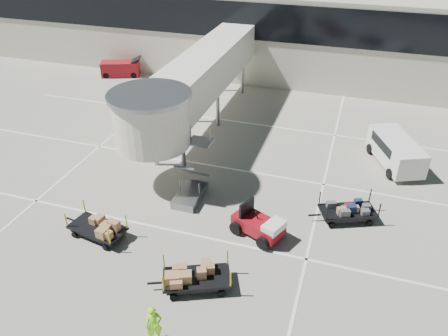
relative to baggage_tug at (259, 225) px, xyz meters
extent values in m
plane|color=#AFAB9C|center=(-3.29, -3.10, -0.65)|extent=(140.00, 140.00, 0.00)
cube|color=white|center=(-3.29, -1.10, -0.64)|extent=(40.00, 0.15, 0.02)
cube|color=white|center=(-3.29, 5.90, -0.64)|extent=(40.00, 0.15, 0.02)
cube|color=white|center=(-3.29, 12.90, -0.64)|extent=(40.00, 0.15, 0.02)
cube|color=white|center=(2.71, 6.90, -0.64)|extent=(0.15, 30.00, 0.02)
cube|color=white|center=(-13.29, 6.90, -0.64)|extent=(0.15, 30.00, 0.02)
cube|color=beige|center=(-3.29, 26.90, 3.35)|extent=(64.00, 12.00, 8.00)
cube|color=black|center=(-3.29, 20.85, 5.35)|extent=(64.00, 0.12, 3.20)
cube|color=silver|center=(-7.29, 11.90, 3.65)|extent=(3.00, 18.00, 2.80)
cylinder|color=silver|center=(-7.29, 2.90, 3.65)|extent=(4.40, 4.40, 3.00)
cylinder|color=gray|center=(-7.29, 2.90, 5.25)|extent=(4.80, 4.80, 0.25)
cylinder|color=gray|center=(-8.29, 4.90, 0.80)|extent=(0.28, 0.28, 2.90)
cylinder|color=gray|center=(-6.29, 4.90, 0.80)|extent=(0.28, 0.28, 2.90)
cylinder|color=gray|center=(-8.29, 11.90, 0.80)|extent=(0.28, 0.28, 2.90)
cylinder|color=gray|center=(-6.29, 11.90, 0.80)|extent=(0.28, 0.28, 2.90)
cylinder|color=gray|center=(-8.29, 18.90, 0.80)|extent=(0.28, 0.28, 2.90)
cylinder|color=gray|center=(-6.29, 18.90, 0.80)|extent=(0.28, 0.28, 2.90)
cube|color=gray|center=(-4.69, 1.90, -0.40)|extent=(1.40, 2.60, 0.50)
cube|color=gray|center=(-4.69, 2.50, 0.95)|extent=(1.20, 2.60, 2.06)
cube|color=gray|center=(-4.69, 3.90, 2.20)|extent=(1.40, 1.20, 0.12)
cube|color=maroon|center=(-0.07, 0.03, -0.04)|extent=(2.99, 2.26, 0.67)
cube|color=white|center=(0.86, -0.37, 0.41)|extent=(1.21, 1.45, 0.39)
cube|color=black|center=(-0.79, 0.35, 0.64)|extent=(0.57, 1.08, 1.01)
cylinder|color=black|center=(-1.19, -0.28, -0.29)|extent=(0.77, 0.54, 0.72)
cylinder|color=black|center=(-0.60, 1.06, -0.29)|extent=(0.77, 0.54, 0.72)
cylinder|color=black|center=(0.46, -1.00, -0.29)|extent=(0.77, 0.54, 0.72)
cylinder|color=black|center=(1.04, 0.34, -0.29)|extent=(0.77, 0.54, 0.72)
cube|color=black|center=(4.35, 2.81, -0.10)|extent=(3.37, 2.57, 0.12)
cube|color=black|center=(4.35, 2.81, -0.28)|extent=(3.00, 2.24, 0.25)
cube|color=black|center=(2.64, 2.09, -0.25)|extent=(0.68, 0.35, 0.08)
cylinder|color=black|center=(3.64, 1.78, -0.48)|extent=(0.37, 0.26, 0.34)
cylinder|color=black|center=(3.11, 3.02, -0.48)|extent=(0.37, 0.26, 0.34)
cylinder|color=black|center=(5.59, 2.60, -0.48)|extent=(0.37, 0.26, 0.34)
cylinder|color=black|center=(5.06, 3.85, -0.48)|extent=(0.37, 0.26, 0.34)
cylinder|color=black|center=(3.28, 1.62, 0.35)|extent=(0.07, 0.07, 0.90)
cylinder|color=black|center=(2.75, 2.87, 0.35)|extent=(0.07, 0.07, 0.90)
cylinder|color=black|center=(5.95, 2.76, 0.35)|extent=(0.07, 0.07, 0.90)
cylinder|color=black|center=(5.42, 4.00, 0.35)|extent=(0.07, 0.07, 0.90)
cube|color=#8F764E|center=(4.68, 3.01, 0.11)|extent=(0.53, 0.45, 0.31)
cube|color=#8F764E|center=(4.43, 2.58, 0.16)|extent=(0.55, 0.52, 0.40)
cube|color=#8F764E|center=(4.82, 2.47, 0.17)|extent=(0.61, 0.55, 0.43)
cube|color=#162146|center=(4.02, 2.92, 0.09)|extent=(0.63, 0.57, 0.26)
cube|color=maroon|center=(4.50, 2.42, 0.09)|extent=(0.50, 0.50, 0.26)
cube|color=#162146|center=(5.07, 3.39, 0.18)|extent=(0.55, 0.50, 0.45)
cube|color=#4E4F53|center=(4.69, 2.96, 0.16)|extent=(0.45, 0.43, 0.41)
cube|color=#162146|center=(3.52, 2.70, 0.13)|extent=(0.49, 0.50, 0.34)
cube|color=#162146|center=(4.85, 3.16, 0.18)|extent=(0.54, 0.43, 0.44)
cube|color=#162146|center=(4.24, 2.56, 0.18)|extent=(0.56, 0.54, 0.44)
cube|color=#8F764E|center=(3.56, 2.24, 0.17)|extent=(0.60, 0.45, 0.41)
cube|color=black|center=(-1.82, -4.42, -0.09)|extent=(3.43, 2.63, 0.12)
cube|color=black|center=(-1.82, -4.42, -0.27)|extent=(3.06, 2.30, 0.26)
cube|color=black|center=(-3.56, -5.17, -0.24)|extent=(0.69, 0.36, 0.08)
cylinder|color=black|center=(-2.53, -5.48, -0.48)|extent=(0.38, 0.27, 0.35)
cylinder|color=black|center=(-3.08, -4.21, -0.48)|extent=(0.38, 0.27, 0.35)
cylinder|color=black|center=(-0.56, -4.62, -0.48)|extent=(0.38, 0.27, 0.35)
cylinder|color=black|center=(-1.11, -3.36, -0.48)|extent=(0.38, 0.27, 0.35)
cylinder|color=#DACB0B|center=(-2.90, -5.64, 0.37)|extent=(0.07, 0.07, 0.92)
cylinder|color=#DACB0B|center=(-3.45, -4.37, 0.37)|extent=(0.07, 0.07, 0.92)
cylinder|color=#DACB0B|center=(-0.19, -4.47, 0.37)|extent=(0.07, 0.07, 0.92)
cylinder|color=#DACB0B|center=(-0.74, -3.20, 0.37)|extent=(0.07, 0.07, 0.92)
cube|color=#9B6F4B|center=(-1.42, -4.29, 0.19)|extent=(0.65, 0.57, 0.43)
cube|color=#9B6F4B|center=(-1.05, -4.11, 0.18)|extent=(0.71, 0.65, 0.41)
cube|color=#9B6F4B|center=(-2.71, -4.40, 0.24)|extent=(0.64, 0.64, 0.54)
cube|color=#9B6F4B|center=(-2.47, -4.68, 0.20)|extent=(0.65, 0.62, 0.46)
cube|color=#9B6F4B|center=(-1.75, -4.51, 0.20)|extent=(0.65, 0.60, 0.46)
cube|color=#9B6F4B|center=(-1.72, -4.33, 0.20)|extent=(0.75, 0.60, 0.46)
cube|color=#9B6F4B|center=(-0.75, -4.28, 0.24)|extent=(0.75, 0.62, 0.54)
cube|color=black|center=(-8.06, -2.70, -0.10)|extent=(3.21, 1.99, 0.12)
cube|color=black|center=(-8.06, -2.70, -0.28)|extent=(2.88, 1.72, 0.25)
cube|color=black|center=(-9.88, -2.38, -0.25)|extent=(0.70, 0.20, 0.08)
cylinder|color=black|center=(-9.21, -3.19, -0.48)|extent=(0.36, 0.20, 0.34)
cylinder|color=black|center=(-8.98, -1.86, -0.48)|extent=(0.36, 0.20, 0.34)
cylinder|color=black|center=(-7.14, -3.54, -0.48)|extent=(0.36, 0.20, 0.34)
cylinder|color=black|center=(-6.91, -2.21, -0.48)|extent=(0.36, 0.20, 0.34)
cylinder|color=#DACB0B|center=(-9.59, -3.12, 0.35)|extent=(0.07, 0.07, 0.90)
cylinder|color=#DACB0B|center=(-9.36, -1.79, 0.35)|extent=(0.07, 0.07, 0.90)
cylinder|color=#DACB0B|center=(-6.75, -3.61, 0.35)|extent=(0.07, 0.07, 0.90)
cylinder|color=#DACB0B|center=(-6.52, -2.28, 0.35)|extent=(0.07, 0.07, 0.90)
cube|color=#9B6F4B|center=(-8.11, -3.13, 0.21)|extent=(0.46, 0.44, 0.50)
cube|color=#9B6F4B|center=(-8.13, -2.26, 0.17)|extent=(0.68, 0.45, 0.43)
cube|color=#9B6F4B|center=(-8.41, -2.88, 0.23)|extent=(0.48, 0.53, 0.54)
cube|color=#9B6F4B|center=(-7.94, -3.20, 0.13)|extent=(0.61, 0.56, 0.35)
cube|color=#9B6F4B|center=(-7.36, -3.10, 0.22)|extent=(0.56, 0.57, 0.54)
cube|color=#9B6F4B|center=(-7.82, -3.22, 0.20)|extent=(0.61, 0.52, 0.48)
cube|color=#9B6F4B|center=(-9.11, -2.50, 0.16)|extent=(0.61, 0.56, 0.41)
imported|color=#89EF19|center=(-2.40, -7.61, 0.27)|extent=(0.80, 0.75, 1.85)
cube|color=white|center=(6.84, 9.80, 0.42)|extent=(3.81, 5.29, 1.58)
cube|color=white|center=(5.95, 11.81, 0.11)|extent=(1.96, 1.28, 0.92)
cube|color=black|center=(6.76, 9.99, 0.83)|extent=(3.08, 3.62, 0.63)
cylinder|color=black|center=(6.62, 7.91, -0.31)|extent=(0.51, 0.73, 0.70)
cylinder|color=black|center=(8.39, 8.70, -0.31)|extent=(0.51, 0.73, 0.70)
cylinder|color=black|center=(5.29, 10.90, -0.31)|extent=(0.51, 0.73, 0.70)
cylinder|color=black|center=(7.07, 11.69, -0.31)|extent=(0.51, 0.73, 0.70)
cube|color=maroon|center=(-19.15, 19.52, 0.07)|extent=(3.99, 2.76, 1.45)
cube|color=black|center=(-17.62, 20.11, 0.99)|extent=(1.35, 1.60, 0.51)
cylinder|color=black|center=(-20.18, 18.41, -0.36)|extent=(0.63, 0.43, 0.58)
cylinder|color=black|center=(-20.66, 19.67, -0.36)|extent=(0.63, 0.43, 0.58)
cylinder|color=black|center=(-17.65, 19.37, -0.36)|extent=(0.63, 0.43, 0.58)
cylinder|color=black|center=(-18.13, 20.64, -0.36)|extent=(0.63, 0.43, 0.58)
camera|label=1|loc=(3.74, -17.60, 14.62)|focal=35.00mm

